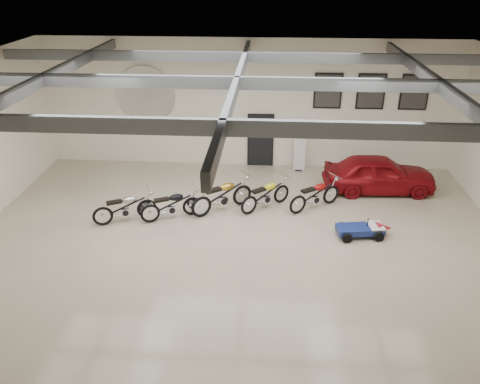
# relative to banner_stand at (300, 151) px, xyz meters

# --- Properties ---
(floor) EXTENTS (16.00, 12.00, 0.01)m
(floor) POSITION_rel_banner_stand_xyz_m (-2.05, -5.50, -0.83)
(floor) COLOR #C0B393
(floor) RESTS_ON ground
(ceiling) EXTENTS (16.00, 12.00, 0.01)m
(ceiling) POSITION_rel_banner_stand_xyz_m (-2.05, -5.50, 4.17)
(ceiling) COLOR slate
(ceiling) RESTS_ON back_wall
(back_wall) EXTENTS (16.00, 0.02, 5.00)m
(back_wall) POSITION_rel_banner_stand_xyz_m (-2.05, 0.50, 1.67)
(back_wall) COLOR #F0E7CE
(back_wall) RESTS_ON floor
(ceiling_beams) EXTENTS (15.80, 11.80, 0.32)m
(ceiling_beams) POSITION_rel_banner_stand_xyz_m (-2.05, -5.50, 3.92)
(ceiling_beams) COLOR #52565A
(ceiling_beams) RESTS_ON ceiling
(door) EXTENTS (0.92, 0.08, 2.10)m
(door) POSITION_rel_banner_stand_xyz_m (-1.55, 0.45, 0.22)
(door) COLOR black
(door) RESTS_ON back_wall
(logo_plaque) EXTENTS (2.30, 0.06, 1.16)m
(logo_plaque) POSITION_rel_banner_stand_xyz_m (-6.05, 0.45, 1.97)
(logo_plaque) COLOR silver
(logo_plaque) RESTS_ON back_wall
(poster_left) EXTENTS (1.05, 0.08, 1.35)m
(poster_left) POSITION_rel_banner_stand_xyz_m (0.95, 0.46, 2.27)
(poster_left) COLOR black
(poster_left) RESTS_ON back_wall
(poster_mid) EXTENTS (1.05, 0.08, 1.35)m
(poster_mid) POSITION_rel_banner_stand_xyz_m (2.55, 0.46, 2.27)
(poster_mid) COLOR black
(poster_mid) RESTS_ON back_wall
(poster_right) EXTENTS (1.05, 0.08, 1.35)m
(poster_right) POSITION_rel_banner_stand_xyz_m (4.15, 0.46, 2.27)
(poster_right) COLOR black
(poster_right) RESTS_ON back_wall
(oil_sign) EXTENTS (0.72, 0.10, 0.72)m
(oil_sign) POSITION_rel_banner_stand_xyz_m (-0.15, 0.45, 0.87)
(oil_sign) COLOR white
(oil_sign) RESTS_ON back_wall
(banner_stand) EXTENTS (0.46, 0.19, 1.66)m
(banner_stand) POSITION_rel_banner_stand_xyz_m (0.00, 0.00, 0.00)
(banner_stand) COLOR white
(banner_stand) RESTS_ON floor
(motorcycle_silver) EXTENTS (2.05, 1.40, 1.03)m
(motorcycle_silver) POSITION_rel_banner_stand_xyz_m (-5.71, -4.42, -0.32)
(motorcycle_silver) COLOR silver
(motorcycle_silver) RESTS_ON floor
(motorcycle_black) EXTENTS (2.03, 1.39, 1.02)m
(motorcycle_black) POSITION_rel_banner_stand_xyz_m (-4.27, -4.15, -0.32)
(motorcycle_black) COLOR silver
(motorcycle_black) RESTS_ON floor
(motorcycle_gold) EXTENTS (2.21, 1.88, 1.16)m
(motorcycle_gold) POSITION_rel_banner_stand_xyz_m (-2.69, -3.50, -0.25)
(motorcycle_gold) COLOR silver
(motorcycle_gold) RESTS_ON floor
(motorcycle_yellow) EXTENTS (1.92, 1.77, 1.04)m
(motorcycle_yellow) POSITION_rel_banner_stand_xyz_m (-1.26, -3.23, -0.31)
(motorcycle_yellow) COLOR silver
(motorcycle_yellow) RESTS_ON floor
(motorcycle_red) EXTENTS (2.02, 1.67, 1.05)m
(motorcycle_red) POSITION_rel_banner_stand_xyz_m (0.38, -3.15, -0.30)
(motorcycle_red) COLOR silver
(motorcycle_red) RESTS_ON floor
(go_kart) EXTENTS (1.80, 1.02, 0.62)m
(go_kart) POSITION_rel_banner_stand_xyz_m (1.76, -4.82, -0.52)
(go_kart) COLOR navy
(go_kart) RESTS_ON floor
(vintage_car) EXTENTS (1.78, 3.99, 1.33)m
(vintage_car) POSITION_rel_banner_stand_xyz_m (2.76, -1.62, -0.16)
(vintage_car) COLOR maroon
(vintage_car) RESTS_ON floor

